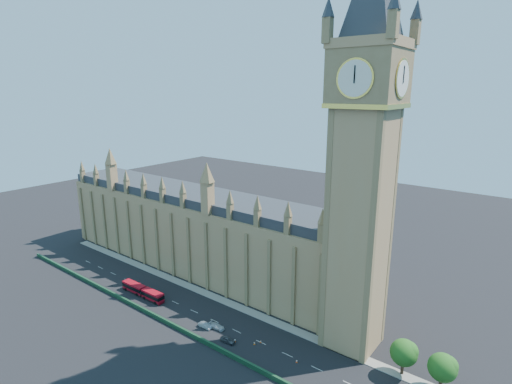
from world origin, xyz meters
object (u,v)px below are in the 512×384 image
Objects in this scene: car_silver at (205,325)px; car_white at (217,326)px; red_bus at (143,291)px; car_grey at (228,340)px.

car_white is at bearing -62.40° from car_silver.
red_bus is 4.24× the size of car_silver.
car_silver is (-9.11, 1.12, -0.03)m from car_grey.
car_white is (-6.33, 2.67, -0.03)m from car_grey.
car_white is at bearing 0.62° from red_bus.
car_silver is 3.18m from car_white.
red_bus is 3.74× the size of car_white.
car_silver is at bearing 114.39° from car_white.
car_silver is at bearing -2.44° from red_bus.
car_silver and car_white have the same top height.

